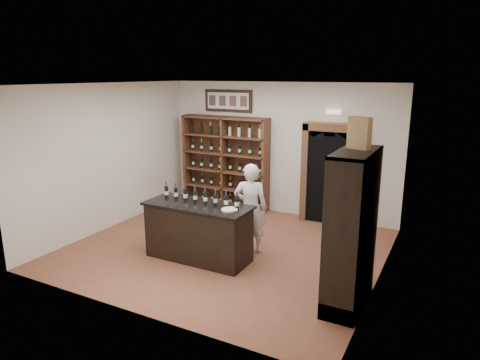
% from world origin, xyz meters
% --- Properties ---
extents(floor, '(5.50, 5.50, 0.00)m').
position_xyz_m(floor, '(0.00, 0.00, 0.00)').
color(floor, brown).
rests_on(floor, ground).
extents(ceiling, '(5.50, 5.50, 0.00)m').
position_xyz_m(ceiling, '(0.00, 0.00, 3.00)').
color(ceiling, white).
rests_on(ceiling, wall_back).
extents(wall_back, '(5.50, 0.04, 3.00)m').
position_xyz_m(wall_back, '(0.00, 2.50, 1.50)').
color(wall_back, beige).
rests_on(wall_back, ground).
extents(wall_left, '(0.04, 5.00, 3.00)m').
position_xyz_m(wall_left, '(-2.75, 0.00, 1.50)').
color(wall_left, beige).
rests_on(wall_left, ground).
extents(wall_right, '(0.04, 5.00, 3.00)m').
position_xyz_m(wall_right, '(2.75, 0.00, 1.50)').
color(wall_right, beige).
rests_on(wall_right, ground).
extents(wine_shelf, '(2.20, 0.38, 2.20)m').
position_xyz_m(wine_shelf, '(-1.30, 2.33, 1.10)').
color(wine_shelf, brown).
rests_on(wine_shelf, ground).
extents(framed_picture, '(1.25, 0.04, 0.52)m').
position_xyz_m(framed_picture, '(-1.30, 2.47, 2.55)').
color(framed_picture, black).
rests_on(framed_picture, wall_back).
extents(arched_doorway, '(1.17, 0.35, 2.17)m').
position_xyz_m(arched_doorway, '(1.25, 2.33, 1.14)').
color(arched_doorway, black).
rests_on(arched_doorway, ground).
extents(emergency_light, '(0.30, 0.10, 0.10)m').
position_xyz_m(emergency_light, '(1.25, 2.42, 2.40)').
color(emergency_light, white).
rests_on(emergency_light, wall_back).
extents(tasting_counter, '(1.88, 0.78, 1.00)m').
position_xyz_m(tasting_counter, '(-0.20, -0.60, 0.49)').
color(tasting_counter, black).
rests_on(tasting_counter, ground).
extents(counter_bottle_0, '(0.07, 0.07, 0.30)m').
position_xyz_m(counter_bottle_0, '(-0.92, -0.52, 1.11)').
color(counter_bottle_0, black).
rests_on(counter_bottle_0, tasting_counter).
extents(counter_bottle_1, '(0.07, 0.07, 0.30)m').
position_xyz_m(counter_bottle_1, '(-0.71, -0.52, 1.11)').
color(counter_bottle_1, black).
rests_on(counter_bottle_1, tasting_counter).
extents(counter_bottle_2, '(0.07, 0.07, 0.30)m').
position_xyz_m(counter_bottle_2, '(-0.51, -0.52, 1.11)').
color(counter_bottle_2, black).
rests_on(counter_bottle_2, tasting_counter).
extents(counter_bottle_3, '(0.07, 0.07, 0.30)m').
position_xyz_m(counter_bottle_3, '(-0.30, -0.52, 1.11)').
color(counter_bottle_3, black).
rests_on(counter_bottle_3, tasting_counter).
extents(counter_bottle_4, '(0.07, 0.07, 0.30)m').
position_xyz_m(counter_bottle_4, '(-0.10, -0.52, 1.11)').
color(counter_bottle_4, black).
rests_on(counter_bottle_4, tasting_counter).
extents(counter_bottle_5, '(0.07, 0.07, 0.30)m').
position_xyz_m(counter_bottle_5, '(0.11, -0.52, 1.11)').
color(counter_bottle_5, black).
rests_on(counter_bottle_5, tasting_counter).
extents(counter_bottle_6, '(0.07, 0.07, 0.30)m').
position_xyz_m(counter_bottle_6, '(0.31, -0.52, 1.11)').
color(counter_bottle_6, black).
rests_on(counter_bottle_6, tasting_counter).
extents(counter_bottle_7, '(0.07, 0.07, 0.30)m').
position_xyz_m(counter_bottle_7, '(0.52, -0.52, 1.11)').
color(counter_bottle_7, black).
rests_on(counter_bottle_7, tasting_counter).
extents(side_cabinet, '(0.48, 1.20, 2.20)m').
position_xyz_m(side_cabinet, '(2.52, -0.90, 0.75)').
color(side_cabinet, black).
rests_on(side_cabinet, ground).
extents(shopkeeper, '(0.70, 0.57, 1.65)m').
position_xyz_m(shopkeeper, '(0.46, 0.11, 0.82)').
color(shopkeeper, white).
rests_on(shopkeeper, ground).
extents(plate, '(0.27, 0.27, 0.02)m').
position_xyz_m(plate, '(0.44, -0.64, 1.01)').
color(plate, beige).
rests_on(plate, tasting_counter).
extents(wine_crate, '(0.33, 0.21, 0.43)m').
position_xyz_m(wine_crate, '(2.48, -0.75, 2.41)').
color(wine_crate, tan).
rests_on(wine_crate, side_cabinet).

